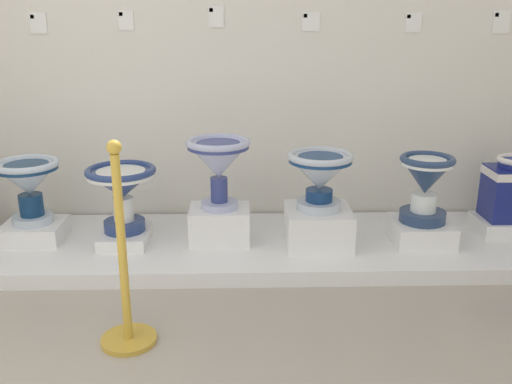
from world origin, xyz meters
The scene contains 21 objects.
wall_back centered at (2.10, 2.65, 1.43)m, with size 4.40×0.06×2.85m, color silver.
display_platform centered at (2.10, 2.11, 0.05)m, with size 3.63×0.97×0.09m, color white.
plinth_block_rightmost centered at (0.61, 2.13, 0.15)m, with size 0.36×0.32×0.12m, color white.
antique_toilet_rightmost centered at (0.61, 2.13, 0.49)m, with size 0.38×0.38×0.40m.
plinth_block_leftmost centered at (1.18, 2.09, 0.13)m, with size 0.29×0.37×0.08m, color white.
antique_toilet_leftmost centered at (1.18, 2.09, 0.46)m, with size 0.42×0.42×0.40m.
plinth_block_slender_white centered at (1.77, 2.09, 0.20)m, with size 0.37×0.28×0.22m, color white.
antique_toilet_slender_white centered at (1.77, 2.09, 0.62)m, with size 0.39×0.39×0.43m.
plinth_block_tall_cobalt centered at (2.38, 2.04, 0.21)m, with size 0.39×0.39×0.23m, color white.
antique_toilet_tall_cobalt centered at (2.38, 2.04, 0.55)m, with size 0.39×0.39×0.35m.
plinth_block_squat_floral centered at (3.02, 2.05, 0.16)m, with size 0.35×0.36×0.14m, color white.
antique_toilet_squat_floral centered at (3.02, 2.05, 0.49)m, with size 0.33×0.33×0.41m.
plinth_block_broad_patterned centered at (3.63, 2.19, 0.14)m, with size 0.39×0.31×0.10m, color white.
antique_toilet_broad_patterned centered at (3.63, 2.19, 0.40)m, with size 0.32×0.26×0.41m.
info_placard_first centered at (0.61, 2.61, 1.40)m, with size 0.11×0.01×0.13m.
info_placard_second centered at (1.17, 2.61, 1.42)m, with size 0.10×0.01×0.12m.
info_placard_third centered at (1.75, 2.61, 1.44)m, with size 0.10×0.01×0.13m.
info_placard_fourth centered at (2.37, 2.61, 1.41)m, with size 0.12×0.01×0.12m.
info_placard_fifth centered at (3.04, 2.61, 1.40)m, with size 0.11×0.01×0.12m.
info_placard_sixth centered at (3.62, 2.61, 1.40)m, with size 0.11×0.01×0.15m.
stanchion_post_near_left centered at (1.38, 1.11, 0.28)m, with size 0.26×0.26×0.96m.
Camera 1 is at (1.91, -1.20, 1.46)m, focal length 39.65 mm.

